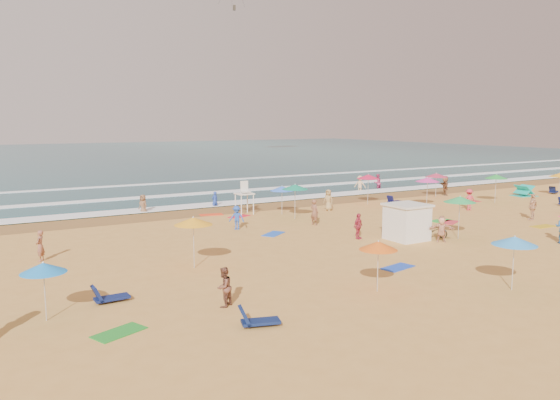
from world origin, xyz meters
TOP-DOWN VIEW (x-y plane):
  - ground at (0.00, 0.00)m, footprint 220.00×220.00m
  - ocean at (0.00, 84.00)m, footprint 220.00×140.00m
  - wet_sand at (0.00, 12.50)m, footprint 220.00×220.00m
  - surf_foam at (0.00, 21.32)m, footprint 200.00×18.70m
  - cabana at (1.60, -2.82)m, footprint 2.00×2.00m
  - cabana_roof at (1.60, -2.82)m, footprint 2.20×2.20m
  - bicycle at (3.50, -3.12)m, footprint 1.18×1.78m
  - lifeguard_stand at (-2.59, 9.96)m, footprint 1.20×1.20m
  - beach_umbrellas at (3.69, 0.21)m, footprint 52.58×23.67m
  - loungers at (7.08, -2.73)m, footprint 45.79×21.18m
  - towels at (-0.81, -0.31)m, footprint 40.23×23.42m
  - popup_tents at (21.06, 1.29)m, footprint 8.80×10.93m
  - beachgoers at (4.47, 4.23)m, footprint 40.03×25.62m

SIDE VIEW (x-z plane):
  - ground at x=0.00m, z-range 0.00..0.00m
  - ocean at x=0.00m, z-range -0.09..0.09m
  - wet_sand at x=0.00m, z-range 0.01..0.01m
  - towels at x=-0.81m, z-range 0.00..0.03m
  - surf_foam at x=0.00m, z-range 0.08..0.12m
  - loungers at x=7.08m, z-range 0.00..0.34m
  - bicycle at x=3.50m, z-range 0.00..0.88m
  - popup_tents at x=21.06m, z-range 0.00..1.20m
  - beachgoers at x=4.47m, z-range -0.27..1.87m
  - cabana at x=1.60m, z-range 0.00..2.00m
  - lifeguard_stand at x=-2.59m, z-range 0.00..2.10m
  - cabana_roof at x=1.60m, z-range 2.00..2.12m
  - beach_umbrellas at x=3.69m, z-range 1.73..2.55m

